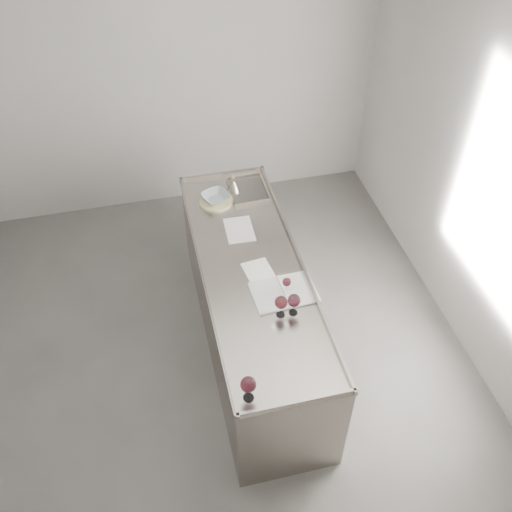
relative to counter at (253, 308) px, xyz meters
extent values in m
cube|color=#4E4C49|center=(-0.50, -0.30, -0.48)|extent=(4.50, 5.00, 0.02)
cube|color=silver|center=(-0.50, -0.30, 2.34)|extent=(4.50, 5.00, 0.02)
cube|color=#A4A19E|center=(-0.50, 2.21, 0.93)|extent=(4.50, 0.02, 2.80)
cube|color=#A4A19E|center=(1.76, -0.30, 0.93)|extent=(0.02, 5.00, 2.80)
cube|color=gray|center=(0.00, 0.00, -0.01)|extent=(0.75, 2.40, 0.92)
cube|color=gray|center=(0.00, 0.00, 0.46)|extent=(0.77, 2.42, 0.02)
cube|color=gray|center=(0.00, -1.19, 0.48)|extent=(0.77, 0.02, 0.03)
cube|color=gray|center=(0.00, 1.19, 0.48)|extent=(0.77, 0.02, 0.03)
cube|color=gray|center=(-0.37, 0.00, 0.48)|extent=(0.02, 2.42, 0.03)
cube|color=gray|center=(0.36, 0.00, 0.48)|extent=(0.02, 2.42, 0.03)
cube|color=#595654|center=(0.17, 0.92, 0.46)|extent=(0.30, 0.38, 0.01)
cylinder|color=white|center=(-0.28, -1.08, 0.47)|extent=(0.07, 0.07, 0.00)
cylinder|color=white|center=(-0.28, -1.08, 0.52)|extent=(0.01, 0.01, 0.09)
ellipsoid|color=white|center=(-0.28, -1.08, 0.61)|extent=(0.10, 0.10, 0.10)
cylinder|color=#3A0710|center=(-0.28, -1.08, 0.59)|extent=(0.07, 0.07, 0.02)
cylinder|color=white|center=(0.08, -0.49, 0.47)|extent=(0.06, 0.06, 0.00)
cylinder|color=white|center=(0.08, -0.49, 0.51)|extent=(0.01, 0.01, 0.08)
ellipsoid|color=white|center=(0.08, -0.49, 0.60)|extent=(0.09, 0.09, 0.09)
cylinder|color=#32060A|center=(0.08, -0.49, 0.58)|extent=(0.06, 0.06, 0.02)
cylinder|color=white|center=(0.17, -0.50, 0.47)|extent=(0.06, 0.06, 0.00)
cylinder|color=white|center=(0.17, -0.50, 0.51)|extent=(0.01, 0.01, 0.08)
ellipsoid|color=white|center=(0.17, -0.50, 0.60)|extent=(0.09, 0.09, 0.09)
cylinder|color=#33060F|center=(0.17, -0.50, 0.58)|extent=(0.06, 0.06, 0.02)
cylinder|color=white|center=(0.18, -0.29, 0.47)|extent=(0.05, 0.05, 0.00)
cylinder|color=white|center=(0.18, -0.29, 0.50)|extent=(0.01, 0.01, 0.06)
ellipsoid|color=white|center=(0.18, -0.29, 0.56)|extent=(0.06, 0.06, 0.07)
cylinder|color=#3A080C|center=(0.18, -0.29, 0.55)|extent=(0.05, 0.05, 0.01)
cube|color=white|center=(0.05, -0.31, 0.47)|extent=(0.24, 0.33, 0.01)
cube|color=white|center=(0.28, -0.30, 0.47)|extent=(0.24, 0.33, 0.01)
cylinder|color=white|center=(0.16, -0.30, 0.48)|extent=(0.03, 0.32, 0.01)
cube|color=white|center=(0.04, -0.07, 0.47)|extent=(0.24, 0.31, 0.00)
cube|color=silver|center=(-0.01, 0.43, 0.47)|extent=(0.23, 0.32, 0.00)
cylinder|color=#D4CA89|center=(-0.12, 0.83, 0.48)|extent=(0.30, 0.30, 0.02)
imported|color=#86959C|center=(-0.12, 0.83, 0.52)|extent=(0.28, 0.28, 0.05)
cone|color=#A1998F|center=(0.05, 0.94, 0.52)|extent=(0.12, 0.12, 0.11)
cylinder|color=#A1998F|center=(0.05, 0.94, 0.59)|extent=(0.02, 0.02, 0.03)
cylinder|color=#9F612C|center=(0.05, 0.94, 0.61)|extent=(0.03, 0.03, 0.01)
cone|color=#A1998F|center=(0.05, 0.94, 0.63)|extent=(0.02, 0.02, 0.04)
camera|label=1|loc=(-0.67, -2.92, 3.49)|focal=40.00mm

